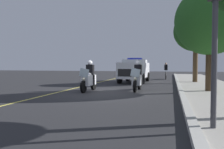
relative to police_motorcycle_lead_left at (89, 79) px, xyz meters
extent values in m
plane|color=#28282B|center=(0.43, 1.06, -0.70)|extent=(80.00, 80.00, 0.00)
cube|color=#B7B5AD|center=(0.43, 4.91, -0.62)|extent=(48.00, 0.24, 0.15)
cube|color=#E0D14C|center=(0.43, -1.43, -0.70)|extent=(48.00, 0.12, 0.01)
cylinder|color=black|center=(0.76, -0.02, -0.38)|extent=(0.64, 0.14, 0.64)
cylinder|color=black|center=(-0.74, 0.02, -0.38)|extent=(0.64, 0.16, 0.64)
cube|color=white|center=(0.03, 0.00, -0.08)|extent=(1.21, 0.47, 0.56)
ellipsoid|color=white|center=(0.08, 0.00, 0.22)|extent=(0.57, 0.33, 0.24)
cube|color=silver|center=(0.66, -0.02, 0.35)|extent=(0.07, 0.56, 0.53)
sphere|color=#F9F4CC|center=(0.72, -0.02, 0.02)|extent=(0.17, 0.17, 0.17)
sphere|color=red|center=(0.53, -0.17, 0.28)|extent=(0.09, 0.09, 0.09)
sphere|color=#1933F2|center=(0.54, 0.15, 0.28)|extent=(0.09, 0.09, 0.09)
cube|color=black|center=(-0.20, 0.01, 0.48)|extent=(0.29, 0.41, 0.60)
cube|color=black|center=(-0.13, 0.20, -0.08)|extent=(0.18, 0.14, 0.56)
cube|color=black|center=(-0.14, -0.20, -0.08)|extent=(0.18, 0.14, 0.56)
sphere|color=silver|center=(-0.18, 0.00, 0.88)|extent=(0.28, 0.28, 0.28)
cylinder|color=black|center=(-0.11, 2.56, -0.38)|extent=(0.64, 0.14, 0.64)
cylinder|color=black|center=(-1.61, 2.60, -0.38)|extent=(0.64, 0.16, 0.64)
cube|color=silver|center=(-0.84, 2.58, -0.08)|extent=(1.21, 0.47, 0.56)
ellipsoid|color=silver|center=(-0.79, 2.58, 0.22)|extent=(0.57, 0.33, 0.24)
cube|color=silver|center=(-0.21, 2.56, 0.35)|extent=(0.07, 0.56, 0.53)
sphere|color=#F9F4CC|center=(-0.15, 2.56, 0.02)|extent=(0.17, 0.17, 0.17)
sphere|color=red|center=(-0.35, 2.40, 0.28)|extent=(0.09, 0.09, 0.09)
sphere|color=#1933F2|center=(-0.34, 2.72, 0.28)|extent=(0.09, 0.09, 0.09)
cube|color=black|center=(-1.07, 2.58, 0.48)|extent=(0.29, 0.41, 0.60)
cube|color=black|center=(-1.01, 2.78, -0.08)|extent=(0.18, 0.14, 0.56)
cube|color=black|center=(-1.02, 2.38, -0.08)|extent=(0.18, 0.14, 0.56)
sphere|color=silver|center=(-1.05, 2.58, 0.88)|extent=(0.28, 0.28, 0.28)
cube|color=silver|center=(-7.12, 1.42, 0.32)|extent=(4.95, 2.02, 1.24)
cube|color=silver|center=(-7.42, 1.43, 1.02)|extent=(2.44, 1.81, 0.36)
cube|color=#2633D8|center=(-7.22, 1.42, 1.28)|extent=(0.31, 1.21, 0.14)
cube|color=black|center=(-4.72, 1.36, 0.18)|extent=(0.16, 1.62, 0.56)
cylinder|color=black|center=(-5.55, 2.28, -0.30)|extent=(0.81, 0.30, 0.80)
cylinder|color=black|center=(-5.59, 0.48, -0.30)|extent=(0.81, 0.30, 0.80)
cylinder|color=black|center=(-8.65, 2.36, -0.30)|extent=(0.81, 0.30, 0.80)
cylinder|color=black|center=(-8.69, 0.56, -0.30)|extent=(0.81, 0.30, 0.80)
cylinder|color=black|center=(-11.20, 3.87, -0.37)|extent=(0.66, 0.06, 0.66)
cylinder|color=black|center=(-12.30, 3.90, -0.37)|extent=(0.66, 0.06, 0.66)
cube|color=black|center=(-11.75, 3.89, -0.10)|extent=(1.00, 0.09, 0.36)
cube|color=black|center=(-11.80, 3.89, 0.50)|extent=(0.25, 0.33, 0.56)
sphere|color=tan|center=(-11.77, 3.89, 0.88)|extent=(0.22, 0.22, 0.22)
cylinder|color=#38383D|center=(6.58, 5.31, 1.21)|extent=(0.12, 0.12, 3.62)
cylinder|color=#42301E|center=(-0.96, 6.33, 0.51)|extent=(0.35, 0.35, 2.22)
ellipsoid|color=#286023|center=(-0.96, 6.33, 3.06)|extent=(3.59, 3.59, 3.56)
cylinder|color=#4C3823|center=(-7.45, 6.26, 0.73)|extent=(0.38, 0.38, 2.67)
ellipsoid|color=#1E4C19|center=(-7.45, 6.26, 3.45)|extent=(3.45, 3.45, 3.21)
camera|label=1|loc=(11.88, 4.42, 0.77)|focal=36.61mm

